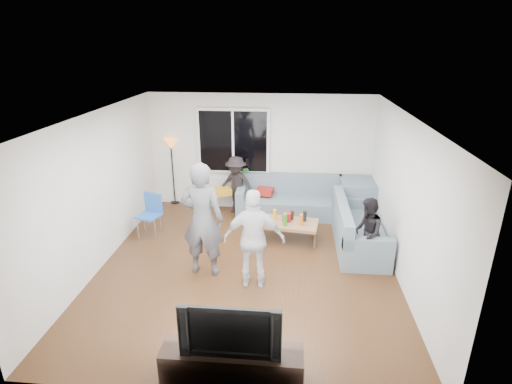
# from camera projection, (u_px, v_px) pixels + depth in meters

# --- Properties ---
(floor) EXTENTS (5.00, 5.50, 0.04)m
(floor) POSITION_uv_depth(u_px,v_px,m) (247.00, 267.00, 6.97)
(floor) COLOR #56351C
(floor) RESTS_ON ground
(ceiling) EXTENTS (5.00, 5.50, 0.04)m
(ceiling) POSITION_uv_depth(u_px,v_px,m) (246.00, 115.00, 6.03)
(ceiling) COLOR white
(ceiling) RESTS_ON ground
(wall_back) EXTENTS (5.00, 0.04, 2.60)m
(wall_back) POSITION_uv_depth(u_px,v_px,m) (260.00, 152.00, 9.08)
(wall_back) COLOR silver
(wall_back) RESTS_ON ground
(wall_front) EXTENTS (5.00, 0.04, 2.60)m
(wall_front) POSITION_uv_depth(u_px,v_px,m) (214.00, 299.00, 3.92)
(wall_front) COLOR silver
(wall_front) RESTS_ON ground
(wall_left) EXTENTS (0.04, 5.50, 2.60)m
(wall_left) POSITION_uv_depth(u_px,v_px,m) (97.00, 191.00, 6.72)
(wall_left) COLOR silver
(wall_left) RESTS_ON ground
(wall_right) EXTENTS (0.04, 5.50, 2.60)m
(wall_right) POSITION_uv_depth(u_px,v_px,m) (406.00, 202.00, 6.29)
(wall_right) COLOR silver
(wall_right) RESTS_ON ground
(window_frame) EXTENTS (1.62, 0.06, 1.47)m
(window_frame) POSITION_uv_depth(u_px,v_px,m) (233.00, 141.00, 8.97)
(window_frame) COLOR white
(window_frame) RESTS_ON wall_back
(window_glass) EXTENTS (1.50, 0.02, 1.35)m
(window_glass) POSITION_uv_depth(u_px,v_px,m) (233.00, 142.00, 8.93)
(window_glass) COLOR black
(window_glass) RESTS_ON window_frame
(window_mullion) EXTENTS (0.05, 0.03, 1.35)m
(window_mullion) POSITION_uv_depth(u_px,v_px,m) (233.00, 142.00, 8.92)
(window_mullion) COLOR white
(window_mullion) RESTS_ON window_frame
(radiator) EXTENTS (1.30, 0.12, 0.62)m
(radiator) POSITION_uv_depth(u_px,v_px,m) (234.00, 194.00, 9.37)
(radiator) COLOR silver
(radiator) RESTS_ON floor
(potted_plant) EXTENTS (0.23, 0.20, 0.35)m
(potted_plant) POSITION_uv_depth(u_px,v_px,m) (245.00, 175.00, 9.15)
(potted_plant) COLOR #2A6A2A
(potted_plant) RESTS_ON radiator
(vase) EXTENTS (0.20, 0.20, 0.17)m
(vase) POSITION_uv_depth(u_px,v_px,m) (228.00, 178.00, 9.21)
(vase) COLOR white
(vase) RESTS_ON radiator
(sofa_back_section) EXTENTS (2.30, 0.85, 0.85)m
(sofa_back_section) POSITION_uv_depth(u_px,v_px,m) (289.00, 197.00, 8.87)
(sofa_back_section) COLOR slate
(sofa_back_section) RESTS_ON floor
(sofa_right_section) EXTENTS (2.00, 0.85, 0.85)m
(sofa_right_section) POSITION_uv_depth(u_px,v_px,m) (360.00, 225.00, 7.50)
(sofa_right_section) COLOR slate
(sofa_right_section) RESTS_ON floor
(sofa_corner) EXTENTS (0.85, 0.85, 0.85)m
(sofa_corner) POSITION_uv_depth(u_px,v_px,m) (359.00, 199.00, 8.74)
(sofa_corner) COLOR slate
(sofa_corner) RESTS_ON floor
(cushion_yellow) EXTENTS (0.48, 0.46, 0.14)m
(cushion_yellow) POSITION_uv_depth(u_px,v_px,m) (222.00, 191.00, 8.95)
(cushion_yellow) COLOR gold
(cushion_yellow) RESTS_ON sofa_back_section
(cushion_red) EXTENTS (0.40, 0.35, 0.13)m
(cushion_red) POSITION_uv_depth(u_px,v_px,m) (265.00, 191.00, 8.94)
(cushion_red) COLOR maroon
(cushion_red) RESTS_ON sofa_back_section
(coffee_table) EXTENTS (1.17, 0.74, 0.40)m
(coffee_table) POSITION_uv_depth(u_px,v_px,m) (288.00, 231.00, 7.77)
(coffee_table) COLOR #977149
(coffee_table) RESTS_ON floor
(pitcher) EXTENTS (0.17, 0.17, 0.17)m
(pitcher) POSITION_uv_depth(u_px,v_px,m) (287.00, 217.00, 7.71)
(pitcher) COLOR maroon
(pitcher) RESTS_ON coffee_table
(side_chair) EXTENTS (0.50, 0.50, 0.86)m
(side_chair) POSITION_uv_depth(u_px,v_px,m) (149.00, 216.00, 7.88)
(side_chair) COLOR #285EB0
(side_chair) RESTS_ON floor
(floor_lamp) EXTENTS (0.32, 0.32, 1.56)m
(floor_lamp) POSITION_uv_depth(u_px,v_px,m) (173.00, 172.00, 9.39)
(floor_lamp) COLOR orange
(floor_lamp) RESTS_ON floor
(player_left) EXTENTS (0.74, 0.52, 1.93)m
(player_left) POSITION_uv_depth(u_px,v_px,m) (202.00, 220.00, 6.46)
(player_left) COLOR #4C4C51
(player_left) RESTS_ON floor
(player_right) EXTENTS (0.95, 0.41, 1.61)m
(player_right) POSITION_uv_depth(u_px,v_px,m) (254.00, 239.00, 6.16)
(player_right) COLOR silver
(player_right) RESTS_ON floor
(spectator_right) EXTENTS (0.50, 0.63, 1.22)m
(spectator_right) POSITION_uv_depth(u_px,v_px,m) (367.00, 233.00, 6.80)
(spectator_right) COLOR black
(spectator_right) RESTS_ON floor
(spectator_back) EXTENTS (0.94, 0.70, 1.31)m
(spectator_back) POSITION_uv_depth(u_px,v_px,m) (236.00, 185.00, 8.92)
(spectator_back) COLOR black
(spectator_back) RESTS_ON floor
(tv_console) EXTENTS (1.60, 0.40, 0.44)m
(tv_console) POSITION_uv_depth(u_px,v_px,m) (232.00, 365.00, 4.55)
(tv_console) COLOR #2E1F17
(tv_console) RESTS_ON floor
(television) EXTENTS (1.11, 0.15, 0.64)m
(television) POSITION_uv_depth(u_px,v_px,m) (231.00, 327.00, 4.36)
(television) COLOR black
(television) RESTS_ON tv_console
(bottle_b) EXTENTS (0.08, 0.08, 0.24)m
(bottle_b) POSITION_uv_depth(u_px,v_px,m) (285.00, 220.00, 7.51)
(bottle_b) COLOR #28961B
(bottle_b) RESTS_ON coffee_table
(bottle_a) EXTENTS (0.07, 0.07, 0.22)m
(bottle_a) POSITION_uv_depth(u_px,v_px,m) (275.00, 215.00, 7.75)
(bottle_a) COLOR orange
(bottle_a) RESTS_ON coffee_table
(bottle_e) EXTENTS (0.07, 0.07, 0.21)m
(bottle_e) POSITION_uv_depth(u_px,v_px,m) (305.00, 216.00, 7.70)
(bottle_e) COLOR black
(bottle_e) RESTS_ON coffee_table
(bottle_d) EXTENTS (0.07, 0.07, 0.22)m
(bottle_d) POSITION_uv_depth(u_px,v_px,m) (301.00, 220.00, 7.53)
(bottle_d) COLOR orange
(bottle_d) RESTS_ON coffee_table
(bottle_c) EXTENTS (0.07, 0.07, 0.18)m
(bottle_c) POSITION_uv_depth(u_px,v_px,m) (292.00, 215.00, 7.79)
(bottle_c) COLOR #32170B
(bottle_c) RESTS_ON coffee_table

